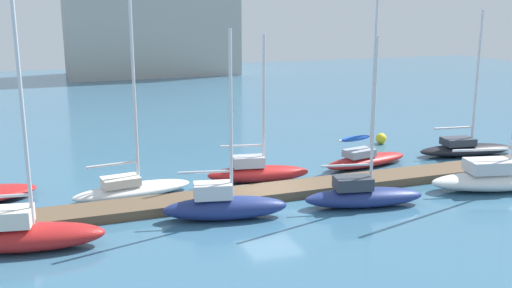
{
  "coord_description": "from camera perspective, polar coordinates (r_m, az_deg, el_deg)",
  "views": [
    {
      "loc": [
        -9.54,
        -23.34,
        8.45
      ],
      "look_at": [
        0.0,
        2.0,
        2.0
      ],
      "focal_mm": 40.95,
      "sensor_mm": 36.0,
      "label": 1
    }
  ],
  "objects": [
    {
      "name": "sailboat_6",
      "position": [
        31.84,
        10.63,
        -1.24
      ],
      "size": [
        5.48,
        2.36,
        8.83
      ],
      "rotation": [
        0.0,
        0.0,
        0.18
      ],
      "color": "#B21E1E",
      "rests_on": "ground_plane"
    },
    {
      "name": "ground_plane",
      "position": [
        26.59,
        1.52,
        -5.13
      ],
      "size": [
        120.0,
        120.0,
        0.0
      ],
      "primitive_type": "plane",
      "color": "#386684"
    },
    {
      "name": "dock_pier",
      "position": [
        26.53,
        1.53,
        -4.73
      ],
      "size": [
        30.02,
        1.83,
        0.4
      ],
      "primitive_type": "cube",
      "color": "brown",
      "rests_on": "ground_plane"
    },
    {
      "name": "sailboat_1",
      "position": [
        22.32,
        -21.72,
        -8.07
      ],
      "size": [
        5.63,
        2.56,
        9.34
      ],
      "rotation": [
        0.0,
        0.0,
        -0.18
      ],
      "color": "#B21E1E",
      "rests_on": "ground_plane"
    },
    {
      "name": "mooring_buoy_yellow",
      "position": [
        37.3,
        12.12,
        0.53
      ],
      "size": [
        0.67,
        0.67,
        0.67
      ],
      "primitive_type": "sphere",
      "color": "yellow",
      "rests_on": "ground_plane"
    },
    {
      "name": "sailboat_5",
      "position": [
        25.54,
        10.39,
        -4.85
      ],
      "size": [
        5.4,
        2.45,
        7.26
      ],
      "rotation": [
        0.0,
        0.0,
        -0.2
      ],
      "color": "navy",
      "rests_on": "ground_plane"
    },
    {
      "name": "sailboat_3",
      "position": [
        23.69,
        -3.14,
        -5.92
      ],
      "size": [
        5.2,
        2.36,
        7.6
      ],
      "rotation": [
        0.0,
        0.0,
        -0.21
      ],
      "color": "navy",
      "rests_on": "ground_plane"
    },
    {
      "name": "sailboat_8",
      "position": [
        35.77,
        19.79,
        -0.31
      ],
      "size": [
        5.98,
        2.45,
        8.21
      ],
      "rotation": [
        0.0,
        0.0,
        -0.14
      ],
      "color": "black",
      "rests_on": "ground_plane"
    },
    {
      "name": "sailboat_7",
      "position": [
        29.64,
        22.74,
        -3.01
      ],
      "size": [
        7.1,
        3.4,
        10.41
      ],
      "rotation": [
        0.0,
        0.0,
        -0.23
      ],
      "color": "white",
      "rests_on": "ground_plane"
    },
    {
      "name": "sailboat_4",
      "position": [
        28.61,
        0.14,
        -2.65
      ],
      "size": [
        5.19,
        2.23,
        7.15
      ],
      "rotation": [
        0.0,
        0.0,
        -0.19
      ],
      "color": "#B21E1E",
      "rests_on": "ground_plane"
    },
    {
      "name": "sailboat_2",
      "position": [
        26.96,
        -12.06,
        -4.1
      ],
      "size": [
        5.57,
        2.23,
        9.23
      ],
      "rotation": [
        0.0,
        0.0,
        0.13
      ],
      "color": "white",
      "rests_on": "ground_plane"
    },
    {
      "name": "harbor_building_distant",
      "position": [
        74.58,
        -10.26,
        11.83
      ],
      "size": [
        20.4,
        9.66,
        13.38
      ],
      "primitive_type": "cube",
      "color": "#ADA89E",
      "rests_on": "ground_plane"
    }
  ]
}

